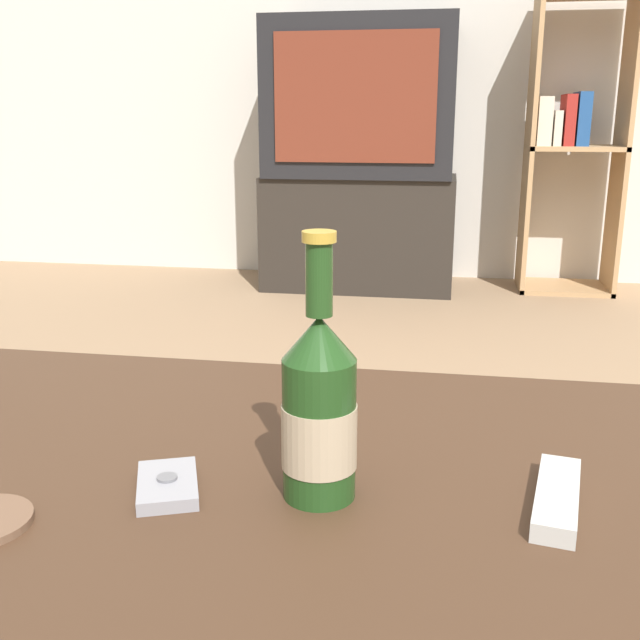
{
  "coord_description": "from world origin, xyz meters",
  "views": [
    {
      "loc": [
        0.15,
        -0.67,
        0.78
      ],
      "look_at": [
        -0.01,
        0.31,
        0.5
      ],
      "focal_mm": 42.0,
      "sensor_mm": 36.0,
      "label": 1
    }
  ],
  "objects_px": {
    "tv_stand": "(360,232)",
    "television": "(361,99)",
    "beer_bottle": "(319,410)",
    "remote_control": "(557,498)",
    "bookshelf": "(572,141)",
    "cell_phone": "(168,485)"
  },
  "relations": [
    {
      "from": "remote_control",
      "to": "beer_bottle",
      "type": "bearing_deg",
      "value": -166.18
    },
    {
      "from": "remote_control",
      "to": "tv_stand",
      "type": "bearing_deg",
      "value": 110.88
    },
    {
      "from": "television",
      "to": "remote_control",
      "type": "height_order",
      "value": "television"
    },
    {
      "from": "television",
      "to": "beer_bottle",
      "type": "distance_m",
      "value": 2.76
    },
    {
      "from": "television",
      "to": "beer_bottle",
      "type": "xyz_separation_m",
      "value": [
        0.28,
        -2.72,
        -0.34
      ]
    },
    {
      "from": "tv_stand",
      "to": "remote_control",
      "type": "relative_size",
      "value": 5.48
    },
    {
      "from": "cell_phone",
      "to": "tv_stand",
      "type": "bearing_deg",
      "value": 71.55
    },
    {
      "from": "beer_bottle",
      "to": "cell_phone",
      "type": "relative_size",
      "value": 2.45
    },
    {
      "from": "bookshelf",
      "to": "cell_phone",
      "type": "relative_size",
      "value": 11.54
    },
    {
      "from": "television",
      "to": "cell_phone",
      "type": "relative_size",
      "value": 7.42
    },
    {
      "from": "bookshelf",
      "to": "beer_bottle",
      "type": "bearing_deg",
      "value": -102.68
    },
    {
      "from": "bookshelf",
      "to": "tv_stand",
      "type": "bearing_deg",
      "value": -175.03
    },
    {
      "from": "beer_bottle",
      "to": "remote_control",
      "type": "height_order",
      "value": "beer_bottle"
    },
    {
      "from": "beer_bottle",
      "to": "remote_control",
      "type": "xyz_separation_m",
      "value": [
        0.23,
        0.02,
        -0.08
      ]
    },
    {
      "from": "remote_control",
      "to": "television",
      "type": "bearing_deg",
      "value": 110.9
    },
    {
      "from": "beer_bottle",
      "to": "tv_stand",
      "type": "bearing_deg",
      "value": 95.92
    },
    {
      "from": "tv_stand",
      "to": "bookshelf",
      "type": "bearing_deg",
      "value": 4.97
    },
    {
      "from": "cell_phone",
      "to": "remote_control",
      "type": "height_order",
      "value": "remote_control"
    },
    {
      "from": "television",
      "to": "beer_bottle",
      "type": "relative_size",
      "value": 3.03
    },
    {
      "from": "cell_phone",
      "to": "beer_bottle",
      "type": "bearing_deg",
      "value": -13.91
    },
    {
      "from": "tv_stand",
      "to": "television",
      "type": "bearing_deg",
      "value": -90.0
    },
    {
      "from": "cell_phone",
      "to": "remote_control",
      "type": "relative_size",
      "value": 0.7
    }
  ]
}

